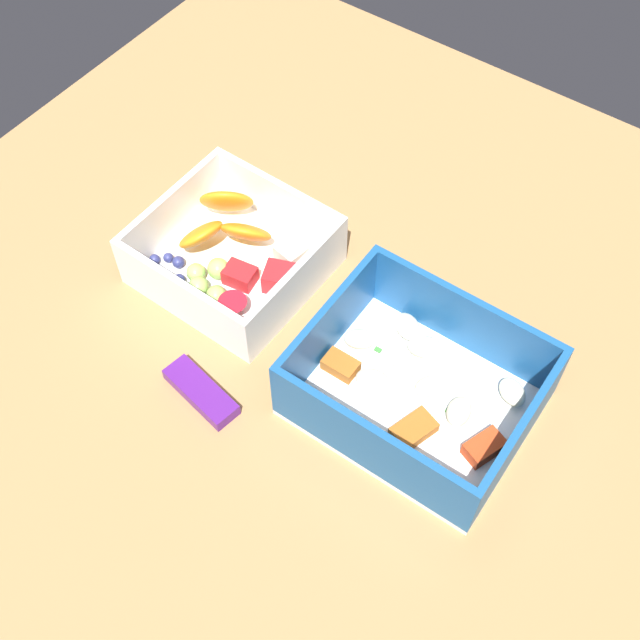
% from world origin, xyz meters
% --- Properties ---
extents(table_surface, '(0.80, 0.80, 0.02)m').
position_xyz_m(table_surface, '(0.00, 0.00, 0.01)').
color(table_surface, '#9E7547').
rests_on(table_surface, ground).
extents(pasta_container, '(0.18, 0.15, 0.07)m').
position_xyz_m(pasta_container, '(-0.11, 0.01, 0.04)').
color(pasta_container, white).
rests_on(pasta_container, table_surface).
extents(fruit_bowl, '(0.15, 0.14, 0.06)m').
position_xyz_m(fruit_bowl, '(0.10, -0.01, 0.04)').
color(fruit_bowl, white).
rests_on(fruit_bowl, table_surface).
extents(candy_bar, '(0.07, 0.04, 0.01)m').
position_xyz_m(candy_bar, '(0.04, 0.11, 0.03)').
color(candy_bar, '#51197A').
rests_on(candy_bar, table_surface).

